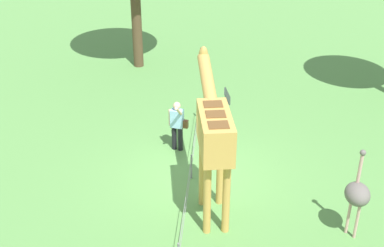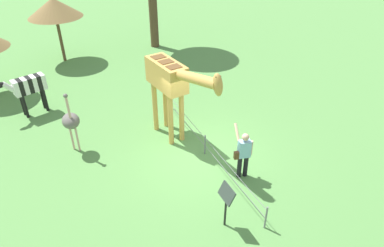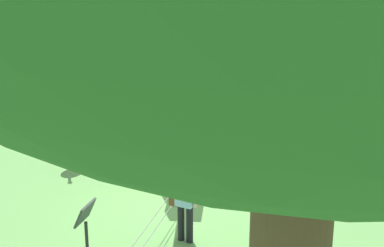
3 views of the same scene
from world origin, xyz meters
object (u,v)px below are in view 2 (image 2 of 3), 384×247
object	(u,v)px
giraffe	(171,81)
zebra	(28,87)
info_sign	(226,199)
ostrich	(71,121)
shade_hut_far	(54,8)
visitor	(243,153)

from	to	relation	value
giraffe	zebra	world-z (taller)	giraffe
zebra	info_sign	distance (m)	9.25
ostrich	giraffe	bearing A→B (deg)	77.23
giraffe	ostrich	distance (m)	3.54
ostrich	shade_hut_far	distance (m)	8.64
ostrich	shade_hut_far	bearing A→B (deg)	174.91
shade_hut_far	info_sign	distance (m)	13.79
giraffe	visitor	size ratio (longest dim) A/B	2.28
visitor	shade_hut_far	world-z (taller)	shade_hut_far
zebra	info_sign	bearing A→B (deg)	26.52
giraffe	visitor	world-z (taller)	giraffe
giraffe	zebra	xyz separation A→B (m)	(-4.00, -4.42, -1.10)
visitor	zebra	bearing A→B (deg)	-140.65
giraffe	ostrich	size ratio (longest dim) A/B	1.70
visitor	shade_hut_far	xyz separation A→B (m)	(-11.99, -3.68, 1.88)
ostrich	info_sign	size ratio (longest dim) A/B	1.70
giraffe	info_sign	distance (m)	4.48
visitor	zebra	size ratio (longest dim) A/B	0.93
giraffe	ostrich	bearing A→B (deg)	-102.77
giraffe	visitor	distance (m)	3.31
giraffe	zebra	bearing A→B (deg)	-132.15
zebra	info_sign	world-z (taller)	zebra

